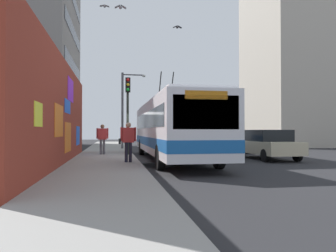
% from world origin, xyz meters
% --- Properties ---
extents(ground_plane, '(80.00, 80.00, 0.00)m').
position_xyz_m(ground_plane, '(0.00, 0.00, 0.00)').
color(ground_plane, '#232326').
extents(sidewalk_slab, '(48.00, 3.20, 0.15)m').
position_xyz_m(sidewalk_slab, '(0.00, 1.60, 0.07)').
color(sidewalk_slab, gray).
rests_on(sidewalk_slab, ground_plane).
extents(graffiti_wall, '(15.10, 0.32, 4.55)m').
position_xyz_m(graffiti_wall, '(-3.44, 3.35, 2.27)').
color(graffiti_wall, maroon).
rests_on(graffiti_wall, ground_plane).
extents(building_far_left, '(12.98, 8.64, 18.60)m').
position_xyz_m(building_far_left, '(13.39, 9.20, 9.30)').
color(building_far_left, gray).
rests_on(building_far_left, ground_plane).
extents(building_far_right, '(9.15, 7.78, 20.53)m').
position_xyz_m(building_far_right, '(12.30, -17.00, 10.26)').
color(building_far_right, '#B2A899').
rests_on(building_far_right, ground_plane).
extents(city_bus, '(12.48, 2.66, 4.85)m').
position_xyz_m(city_bus, '(-1.26, -1.80, 1.72)').
color(city_bus, silver).
rests_on(city_bus, ground_plane).
extents(parked_car_champagne, '(4.49, 1.94, 1.58)m').
position_xyz_m(parked_car_champagne, '(-1.49, -7.00, 0.84)').
color(parked_car_champagne, '#C6B793').
rests_on(parked_car_champagne, ground_plane).
extents(parked_car_white, '(4.83, 1.82, 1.58)m').
position_xyz_m(parked_car_white, '(4.47, -7.00, 0.84)').
color(parked_car_white, white).
rests_on(parked_car_white, ground_plane).
extents(parked_car_silver, '(4.90, 1.94, 1.58)m').
position_xyz_m(parked_car_silver, '(10.92, -7.00, 0.84)').
color(parked_car_silver, '#B7B7BC').
rests_on(parked_car_silver, ground_plane).
extents(parked_car_black, '(4.94, 1.75, 1.58)m').
position_xyz_m(parked_car_black, '(16.95, -7.00, 0.84)').
color(parked_car_black, black).
rests_on(parked_car_black, ground_plane).
extents(pedestrian_midblock, '(0.24, 0.70, 1.76)m').
position_xyz_m(pedestrian_midblock, '(1.63, 1.80, 1.19)').
color(pedestrian_midblock, '#595960').
rests_on(pedestrian_midblock, sidewalk_slab).
extents(pedestrian_at_curb, '(0.24, 0.77, 1.75)m').
position_xyz_m(pedestrian_at_curb, '(-3.37, 0.53, 1.19)').
color(pedestrian_at_curb, '#1E1E2D').
rests_on(pedestrian_at_curb, sidewalk_slab).
extents(traffic_light, '(0.49, 0.28, 4.47)m').
position_xyz_m(traffic_light, '(0.97, 0.35, 3.14)').
color(traffic_light, '#2D382D').
rests_on(traffic_light, sidewalk_slab).
extents(street_lamp, '(0.44, 1.93, 5.99)m').
position_xyz_m(street_lamp, '(7.78, 0.21, 3.64)').
color(street_lamp, '#4C4C51').
rests_on(street_lamp, sidewalk_slab).
extents(flying_pigeons, '(6.61, 4.94, 1.75)m').
position_xyz_m(flying_pigeons, '(-1.06, -0.33, 7.97)').
color(flying_pigeons, gray).
extents(curbside_puddle, '(1.98, 1.98, 0.00)m').
position_xyz_m(curbside_puddle, '(-3.59, -0.60, 0.00)').
color(curbside_puddle, black).
rests_on(curbside_puddle, ground_plane).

